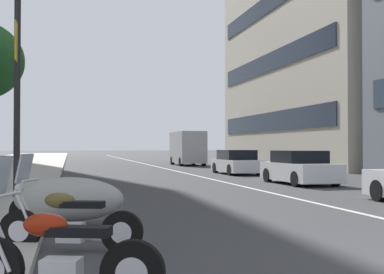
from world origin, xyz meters
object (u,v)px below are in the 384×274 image
Objects in this scene: delivery_van_ahead at (187,148)px; car_approaching_light at (236,163)px; motorcycle_mid_row at (58,259)px; motorcycle_by_sign_pole at (68,200)px; motorcycle_nearest_camera at (68,223)px; street_lamp_with_banners at (28,10)px; car_mid_block_traffic at (300,168)px.

car_approaching_light is at bearing 178.75° from delivery_van_ahead.
motorcycle_mid_row reaches higher than motorcycle_by_sign_pole.
car_approaching_light is (19.71, -9.34, 0.22)m from motorcycle_nearest_camera.
delivery_van_ahead is at bearing -94.58° from motorcycle_by_sign_pole.
car_approaching_light is 0.81× the size of delivery_van_ahead.
car_approaching_light is at bearing -96.93° from motorcycle_nearest_camera.
motorcycle_mid_row is at bearing 165.03° from delivery_van_ahead.
motorcycle_nearest_camera reaches higher than motorcycle_by_sign_pole.
street_lamp_with_banners is (9.83, 1.07, 5.07)m from motorcycle_mid_row.
motorcycle_nearest_camera is 34.95m from delivery_van_ahead.
motorcycle_nearest_camera is 9.01m from street_lamp_with_banners.
car_mid_block_traffic is at bearing 179.58° from delivery_van_ahead.
motorcycle_mid_row reaches higher than car_approaching_light.
motorcycle_by_sign_pole is at bearing 150.79° from car_approaching_light.
motorcycle_mid_row is 0.48× the size of car_mid_block_traffic.
motorcycle_nearest_camera is at bearing 164.11° from delivery_van_ahead.
motorcycle_mid_row is 24.11m from car_approaching_light.
motorcycle_nearest_camera is 0.41× the size of delivery_van_ahead.
motorcycle_nearest_camera is 0.50× the size of car_approaching_light.
motorcycle_by_sign_pole is at bearing -71.95° from motorcycle_mid_row.
street_lamp_with_banners reaches higher than car_approaching_light.
motorcycle_mid_row reaches higher than motorcycle_nearest_camera.
motorcycle_by_sign_pole is 0.45× the size of delivery_van_ahead.
motorcycle_nearest_camera is at bearing -171.03° from street_lamp_with_banners.
motorcycle_mid_row is 0.89× the size of motorcycle_by_sign_pole.
car_mid_block_traffic is 21.79m from delivery_van_ahead.
motorcycle_nearest_camera is 2.53m from motorcycle_by_sign_pole.
motorcycle_nearest_camera is at bearing 103.03° from motorcycle_by_sign_pole.
motorcycle_nearest_camera is 0.23× the size of street_lamp_with_banners.
street_lamp_with_banners reaches higher than delivery_van_ahead.
delivery_van_ahead is at bearing -87.68° from motorcycle_nearest_camera.
delivery_van_ahead is 28.65m from street_lamp_with_banners.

